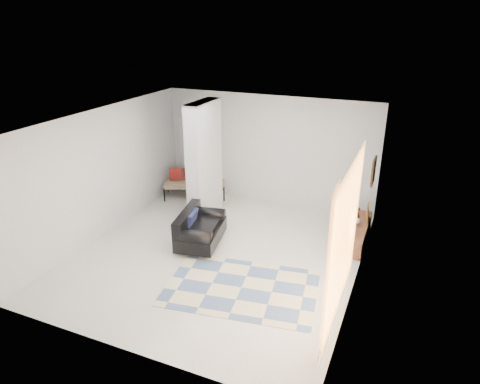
% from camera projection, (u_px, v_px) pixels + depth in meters
% --- Properties ---
extents(floor, '(6.00, 6.00, 0.00)m').
position_uv_depth(floor, '(218.00, 254.00, 8.83)').
color(floor, beige).
rests_on(floor, ground).
extents(ceiling, '(6.00, 6.00, 0.00)m').
position_uv_depth(ceiling, '(215.00, 121.00, 7.76)').
color(ceiling, white).
rests_on(ceiling, wall_back).
extents(wall_back, '(6.00, 0.00, 6.00)m').
position_uv_depth(wall_back, '(268.00, 150.00, 10.85)').
color(wall_back, silver).
rests_on(wall_back, ground).
extents(wall_front, '(6.00, 0.00, 6.00)m').
position_uv_depth(wall_front, '(119.00, 270.00, 5.74)').
color(wall_front, silver).
rests_on(wall_front, ground).
extents(wall_left, '(0.00, 6.00, 6.00)m').
position_uv_depth(wall_left, '(103.00, 173.00, 9.29)').
color(wall_left, silver).
rests_on(wall_left, ground).
extents(wall_right, '(0.00, 6.00, 6.00)m').
position_uv_depth(wall_right, '(361.00, 216.00, 7.30)').
color(wall_right, silver).
rests_on(wall_right, ground).
extents(partition_column, '(0.35, 1.20, 2.80)m').
position_uv_depth(partition_column, '(204.00, 161.00, 10.05)').
color(partition_column, silver).
rests_on(partition_column, floor).
extents(hallway_door, '(0.85, 0.06, 2.04)m').
position_uv_depth(hallway_door, '(195.00, 155.00, 11.72)').
color(hallway_door, silver).
rests_on(hallway_door, floor).
extents(curtain, '(0.00, 2.55, 2.55)m').
position_uv_depth(curtain, '(345.00, 243.00, 6.34)').
color(curtain, '#FFAB43').
rests_on(curtain, wall_right).
extents(wall_art, '(0.04, 0.45, 0.55)m').
position_uv_depth(wall_art, '(374.00, 171.00, 8.65)').
color(wall_art, '#39230F').
rests_on(wall_art, wall_right).
extents(media_console, '(0.45, 1.63, 0.80)m').
position_uv_depth(media_console, '(356.00, 233.00, 9.28)').
color(media_console, brown).
rests_on(media_console, floor).
extents(loveseat, '(1.04, 1.49, 0.76)m').
position_uv_depth(loveseat, '(198.00, 229.00, 9.10)').
color(loveseat, silver).
rests_on(loveseat, floor).
extents(daybed, '(1.74, 1.27, 0.77)m').
position_uv_depth(daybed, '(194.00, 182.00, 11.53)').
color(daybed, black).
rests_on(daybed, floor).
extents(area_rug, '(2.92, 2.17, 0.01)m').
position_uv_depth(area_rug, '(241.00, 288.00, 7.74)').
color(area_rug, beige).
rests_on(area_rug, floor).
extents(cylinder_lamp, '(0.11, 0.11, 0.58)m').
position_uv_depth(cylinder_lamp, '(352.00, 225.00, 8.52)').
color(cylinder_lamp, silver).
rests_on(cylinder_lamp, media_console).
extents(bronze_figurine, '(0.13, 0.13, 0.23)m').
position_uv_depth(bronze_figurine, '(358.00, 212.00, 9.50)').
color(bronze_figurine, black).
rests_on(bronze_figurine, media_console).
extents(vase, '(0.22, 0.22, 0.22)m').
position_uv_depth(vase, '(355.00, 219.00, 9.19)').
color(vase, silver).
rests_on(vase, media_console).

